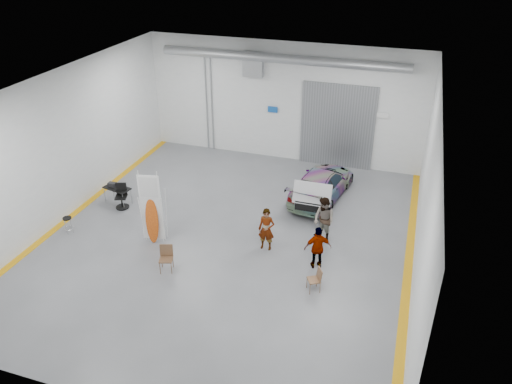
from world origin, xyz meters
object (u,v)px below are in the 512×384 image
(work_table, at_px, (116,187))
(sedan_car, at_px, (321,184))
(surfboard_display, at_px, (151,214))
(person_b, at_px, (324,220))
(person_a, at_px, (266,229))
(person_c, at_px, (318,248))
(shop_stool, at_px, (68,225))
(folding_chair_far, at_px, (314,284))
(office_chair, at_px, (122,197))
(folding_chair_near, at_px, (167,264))

(work_table, bearing_deg, sedan_car, 21.16)
(surfboard_display, bearing_deg, person_b, 8.16)
(person_a, bearing_deg, person_b, 30.86)
(person_c, height_order, surfboard_display, surfboard_display)
(sedan_car, distance_m, person_b, 3.46)
(sedan_car, bearing_deg, shop_stool, 43.04)
(person_c, xyz_separation_m, folding_chair_far, (0.16, -1.30, -0.56))
(sedan_car, relative_size, folding_chair_far, 5.37)
(person_b, xyz_separation_m, surfboard_display, (-6.23, -2.10, 0.31))
(office_chair, bearing_deg, surfboard_display, -56.77)
(person_a, distance_m, folding_chair_near, 3.84)
(person_a, relative_size, folding_chair_near, 1.75)
(surfboard_display, bearing_deg, folding_chair_far, -18.86)
(surfboard_display, relative_size, office_chair, 2.79)
(person_c, relative_size, surfboard_display, 0.55)
(person_a, height_order, folding_chair_near, person_a)
(shop_stool, xyz_separation_m, office_chair, (0.96, 2.44, 0.13))
(person_a, xyz_separation_m, person_c, (2.06, -0.55, -0.02))
(person_a, bearing_deg, folding_chair_near, -142.23)
(folding_chair_near, distance_m, office_chair, 5.17)
(folding_chair_far, bearing_deg, office_chair, -137.42)
(shop_stool, distance_m, office_chair, 2.63)
(person_c, xyz_separation_m, surfboard_display, (-6.36, -0.34, 0.40))
(surfboard_display, relative_size, shop_stool, 4.32)
(sedan_car, xyz_separation_m, work_table, (-8.41, -3.26, 0.08))
(surfboard_display, distance_m, office_chair, 3.25)
(shop_stool, height_order, office_chair, office_chair)
(shop_stool, bearing_deg, person_b, 15.05)
(person_a, bearing_deg, work_table, 168.36)
(person_b, distance_m, person_c, 1.76)
(shop_stool, bearing_deg, surfboard_display, 8.33)
(person_b, bearing_deg, person_a, -112.44)
(sedan_car, bearing_deg, surfboard_display, 54.25)
(person_c, relative_size, shop_stool, 2.37)
(person_c, xyz_separation_m, work_table, (-9.31, 1.86, -0.08))
(person_c, bearing_deg, person_b, -108.78)
(person_c, xyz_separation_m, folding_chair_near, (-5.01, -1.85, -0.53))
(folding_chair_near, height_order, work_table, work_table)
(person_b, relative_size, person_c, 1.11)
(sedan_car, bearing_deg, person_c, 109.19)
(work_table, bearing_deg, folding_chair_far, -18.50)
(person_b, distance_m, shop_stool, 10.05)
(person_b, distance_m, folding_chair_near, 6.09)
(sedan_car, distance_m, person_c, 5.20)
(person_c, relative_size, work_table, 1.28)
(person_a, distance_m, office_chair, 6.89)
(person_a, xyz_separation_m, shop_stool, (-7.77, -1.40, -0.50))
(person_a, bearing_deg, office_chair, 169.94)
(folding_chair_near, xyz_separation_m, work_table, (-4.30, 3.72, 0.45))
(folding_chair_near, distance_m, shop_stool, 4.92)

